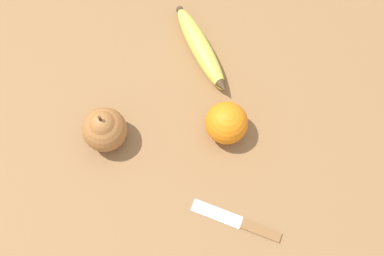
{
  "coord_description": "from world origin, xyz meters",
  "views": [
    {
      "loc": [
        0.23,
        0.28,
        0.9
      ],
      "look_at": [
        0.04,
        0.0,
        0.03
      ],
      "focal_mm": 50.0,
      "sensor_mm": 36.0,
      "label": 1
    }
  ],
  "objects_px": {
    "paring_knife": "(239,222)",
    "pear": "(104,129)",
    "banana": "(201,49)",
    "orange": "(226,123)"
  },
  "relations": [
    {
      "from": "banana",
      "to": "orange",
      "type": "height_order",
      "value": "orange"
    },
    {
      "from": "pear",
      "to": "orange",
      "type": "bearing_deg",
      "value": 148.98
    },
    {
      "from": "banana",
      "to": "pear",
      "type": "xyz_separation_m",
      "value": [
        0.24,
        0.04,
        0.03
      ]
    },
    {
      "from": "orange",
      "to": "paring_knife",
      "type": "relative_size",
      "value": 0.53
    },
    {
      "from": "banana",
      "to": "orange",
      "type": "bearing_deg",
      "value": -10.17
    },
    {
      "from": "banana",
      "to": "paring_knife",
      "type": "xyz_separation_m",
      "value": [
        0.13,
        0.3,
        -0.01
      ]
    },
    {
      "from": "pear",
      "to": "paring_knife",
      "type": "xyz_separation_m",
      "value": [
        -0.1,
        0.26,
        -0.04
      ]
    },
    {
      "from": "banana",
      "to": "paring_knife",
      "type": "height_order",
      "value": "banana"
    },
    {
      "from": "banana",
      "to": "pear",
      "type": "height_order",
      "value": "pear"
    },
    {
      "from": "paring_knife",
      "to": "pear",
      "type": "bearing_deg",
      "value": 77.78
    }
  ]
}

